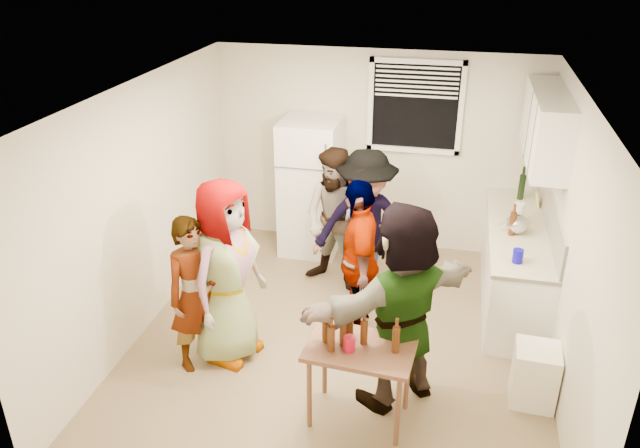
% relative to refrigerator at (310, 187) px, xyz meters
% --- Properties ---
extents(room, '(4.00, 4.50, 2.50)m').
position_rel_refrigerator_xyz_m(room, '(0.75, -1.88, -0.85)').
color(room, beige).
rests_on(room, ground).
extents(window, '(1.12, 0.10, 1.06)m').
position_rel_refrigerator_xyz_m(window, '(1.20, 0.33, 1.00)').
color(window, white).
rests_on(window, room).
extents(refrigerator, '(0.70, 0.70, 1.70)m').
position_rel_refrigerator_xyz_m(refrigerator, '(0.00, 0.00, 0.00)').
color(refrigerator, white).
rests_on(refrigerator, ground).
extents(counter_lower, '(0.60, 2.20, 0.86)m').
position_rel_refrigerator_xyz_m(counter_lower, '(2.45, -0.73, -0.42)').
color(counter_lower, white).
rests_on(counter_lower, ground).
extents(countertop, '(0.64, 2.22, 0.04)m').
position_rel_refrigerator_xyz_m(countertop, '(2.45, -0.73, 0.03)').
color(countertop, beige).
rests_on(countertop, counter_lower).
extents(backsplash, '(0.03, 2.20, 0.36)m').
position_rel_refrigerator_xyz_m(backsplash, '(2.74, -0.73, 0.23)').
color(backsplash, beige).
rests_on(backsplash, countertop).
extents(upper_cabinets, '(0.34, 1.60, 0.70)m').
position_rel_refrigerator_xyz_m(upper_cabinets, '(2.58, -0.53, 1.10)').
color(upper_cabinets, white).
rests_on(upper_cabinets, room).
extents(kettle, '(0.26, 0.22, 0.22)m').
position_rel_refrigerator_xyz_m(kettle, '(2.40, -0.87, 0.05)').
color(kettle, silver).
rests_on(kettle, countertop).
extents(paper_towel, '(0.11, 0.11, 0.23)m').
position_rel_refrigerator_xyz_m(paper_towel, '(2.43, -0.63, 0.05)').
color(paper_towel, white).
rests_on(paper_towel, countertop).
extents(wine_bottle, '(0.07, 0.07, 0.29)m').
position_rel_refrigerator_xyz_m(wine_bottle, '(2.50, 0.07, 0.05)').
color(wine_bottle, black).
rests_on(wine_bottle, countertop).
extents(beer_bottle_counter, '(0.07, 0.07, 0.25)m').
position_rel_refrigerator_xyz_m(beer_bottle_counter, '(2.35, -0.94, 0.05)').
color(beer_bottle_counter, '#47230C').
rests_on(beer_bottle_counter, countertop).
extents(blue_cup, '(0.10, 0.10, 0.13)m').
position_rel_refrigerator_xyz_m(blue_cup, '(2.38, -1.53, 0.05)').
color(blue_cup, '#0C08A3').
rests_on(blue_cup, countertop).
extents(picture_frame, '(0.02, 0.16, 0.14)m').
position_rel_refrigerator_xyz_m(picture_frame, '(2.67, -0.10, 0.12)').
color(picture_frame, '#E3DC59').
rests_on(picture_frame, countertop).
extents(trash_bin, '(0.39, 0.39, 0.55)m').
position_rel_refrigerator_xyz_m(trash_bin, '(2.56, -2.38, -0.60)').
color(trash_bin, white).
rests_on(trash_bin, ground).
extents(serving_table, '(0.90, 0.64, 0.73)m').
position_rel_refrigerator_xyz_m(serving_table, '(1.11, -2.92, -0.85)').
color(serving_table, brown).
rests_on(serving_table, ground).
extents(beer_bottle_table, '(0.05, 0.05, 0.21)m').
position_rel_refrigerator_xyz_m(beer_bottle_table, '(0.97, -2.93, -0.12)').
color(beer_bottle_table, '#47230C').
rests_on(beer_bottle_table, serving_table).
extents(red_cup, '(0.09, 0.09, 0.13)m').
position_rel_refrigerator_xyz_m(red_cup, '(1.03, -2.99, -0.12)').
color(red_cup, '#B60A24').
rests_on(red_cup, serving_table).
extents(guest_grey, '(1.99, 1.38, 0.58)m').
position_rel_refrigerator_xyz_m(guest_grey, '(-0.24, -2.32, -0.85)').
color(guest_grey, gray).
rests_on(guest_grey, ground).
extents(guest_stripe, '(1.52, 1.38, 0.36)m').
position_rel_refrigerator_xyz_m(guest_stripe, '(-0.47, -2.51, -0.85)').
color(guest_stripe, '#141933').
rests_on(guest_stripe, ground).
extents(guest_back_left, '(1.30, 1.81, 0.62)m').
position_rel_refrigerator_xyz_m(guest_back_left, '(0.50, -0.82, -0.85)').
color(guest_back_left, brown).
rests_on(guest_back_left, ground).
extents(guest_back_right, '(1.38, 1.89, 0.64)m').
position_rel_refrigerator_xyz_m(guest_back_right, '(0.85, -1.02, -0.85)').
color(guest_back_right, '#46464B').
rests_on(guest_back_right, ground).
extents(guest_black, '(1.87, 1.36, 0.41)m').
position_rel_refrigerator_xyz_m(guest_black, '(0.89, -1.72, -0.85)').
color(guest_black, black).
rests_on(guest_black, ground).
extents(guest_orange, '(2.52, 2.53, 0.55)m').
position_rel_refrigerator_xyz_m(guest_orange, '(1.40, -2.58, -0.85)').
color(guest_orange, '#BA7F3C').
rests_on(guest_orange, ground).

